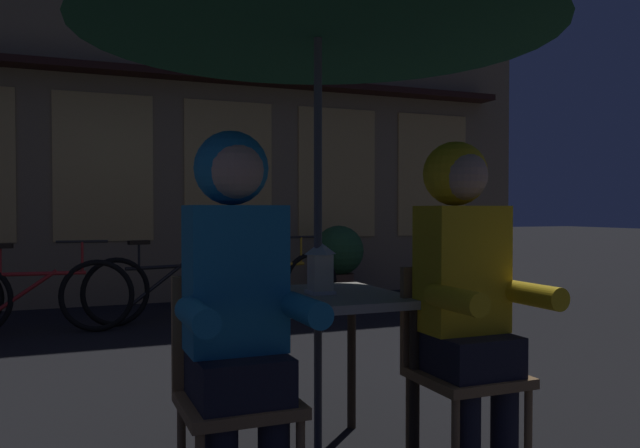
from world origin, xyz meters
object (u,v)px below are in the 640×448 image
(lantern, at_px, (320,267))
(person_right_hooded, at_px, (465,275))
(chair_right, at_px, (457,359))
(bicycle_fourth, at_px, (269,285))
(chair_left, at_px, (233,382))
(bicycle_second, at_px, (36,296))
(cafe_table, at_px, (318,317))
(bicycle_third, at_px, (167,287))
(person_left_hooded, at_px, (237,286))
(potted_plant, at_px, (339,257))

(lantern, bearing_deg, person_right_hooded, -42.33)
(chair_right, distance_m, bicycle_fourth, 3.95)
(chair_left, distance_m, bicycle_second, 3.99)
(chair_right, relative_size, person_right_hooded, 0.62)
(cafe_table, height_order, chair_left, chair_left)
(cafe_table, bearing_deg, bicycle_third, 91.34)
(bicycle_fourth, bearing_deg, lantern, -103.93)
(bicycle_fourth, bearing_deg, person_left_hooded, -109.02)
(chair_left, xyz_separation_m, bicycle_fourth, (1.37, 3.92, -0.14))
(person_left_hooded, xyz_separation_m, person_right_hooded, (0.96, 0.00, 0.00))
(cafe_table, relative_size, bicycle_second, 0.44)
(chair_right, distance_m, bicycle_third, 4.20)
(cafe_table, xyz_separation_m, bicycle_fourth, (0.89, 3.56, -0.29))
(cafe_table, distance_m, bicycle_third, 3.80)
(lantern, bearing_deg, potted_plant, 65.12)
(lantern, xyz_separation_m, chair_left, (-0.49, -0.37, -0.37))
(bicycle_second, height_order, potted_plant, potted_plant)
(chair_left, bearing_deg, lantern, 37.00)
(cafe_table, xyz_separation_m, person_left_hooded, (-0.48, -0.43, 0.21))
(cafe_table, distance_m, potted_plant, 4.83)
(person_left_hooded, height_order, bicycle_second, person_left_hooded)
(cafe_table, bearing_deg, person_left_hooded, -138.43)
(chair_left, bearing_deg, person_left_hooded, -90.00)
(person_right_hooded, height_order, potted_plant, person_right_hooded)
(chair_left, xyz_separation_m, person_right_hooded, (0.96, -0.06, 0.36))
(bicycle_fourth, bearing_deg, chair_right, -96.00)
(chair_left, xyz_separation_m, bicycle_second, (-0.79, 3.91, -0.14))
(lantern, bearing_deg, bicycle_second, 109.98)
(potted_plant, bearing_deg, bicycle_third, -164.70)
(chair_left, distance_m, chair_right, 0.96)
(person_right_hooded, bearing_deg, lantern, 137.67)
(cafe_table, bearing_deg, bicycle_second, 109.81)
(lantern, height_order, bicycle_second, lantern)
(chair_right, height_order, bicycle_third, chair_right)
(chair_right, height_order, person_left_hooded, person_left_hooded)
(cafe_table, height_order, person_right_hooded, person_right_hooded)
(chair_right, bearing_deg, bicycle_second, 114.18)
(cafe_table, height_order, bicycle_fourth, bicycle_fourth)
(cafe_table, distance_m, chair_left, 0.62)
(chair_right, bearing_deg, lantern, 141.71)
(bicycle_fourth, bearing_deg, potted_plant, 35.53)
(bicycle_third, bearing_deg, person_right_hooded, -82.32)
(lantern, relative_size, chair_left, 0.27)
(cafe_table, distance_m, person_right_hooded, 0.67)
(lantern, height_order, person_right_hooded, person_right_hooded)
(person_right_hooded, bearing_deg, bicycle_third, 97.68)
(person_left_hooded, bearing_deg, chair_right, 3.39)
(chair_right, distance_m, bicycle_second, 4.28)
(person_right_hooded, xyz_separation_m, potted_plant, (1.56, 4.80, -0.30))
(person_right_hooded, height_order, bicycle_third, person_right_hooded)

